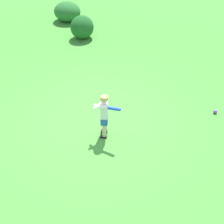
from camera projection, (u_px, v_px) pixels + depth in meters
name	position (u px, v px, depth m)	size (l,w,h in m)	color
ground_plane	(99.00, 122.00, 6.61)	(40.00, 40.00, 0.00)	#479338
child_batter	(104.00, 112.00, 5.85)	(0.63, 0.33, 1.08)	#232328
play_ball_near_batter	(215.00, 112.00, 6.83)	(0.09, 0.09, 0.09)	purple
shrub_left_background	(82.00, 27.00, 10.05)	(0.83, 0.86, 0.82)	#1E5B23
shrub_right_background	(67.00, 12.00, 11.41)	(1.11, 1.03, 0.77)	#286B2D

